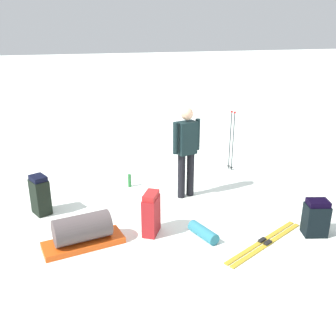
{
  "coord_description": "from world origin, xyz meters",
  "views": [
    {
      "loc": [
        5.96,
        -1.82,
        3.05
      ],
      "look_at": [
        0.0,
        0.0,
        0.7
      ],
      "focal_mm": 40.5,
      "sensor_mm": 36.0,
      "label": 1
    }
  ],
  "objects_px": {
    "skier_standing": "(186,148)",
    "backpack_small_spare": "(40,195)",
    "backpack_large_dark": "(151,214)",
    "gear_sled": "(83,232)",
    "sleeping_mat_rolled": "(203,232)",
    "ski_pair_near": "(265,243)",
    "ski_poles_planted_near": "(232,138)",
    "backpack_bright": "(316,218)",
    "thermos_bottle": "(130,181)"
  },
  "relations": [
    {
      "from": "skier_standing",
      "to": "backpack_bright",
      "type": "bearing_deg",
      "value": 36.74
    },
    {
      "from": "backpack_bright",
      "to": "backpack_small_spare",
      "type": "relative_size",
      "value": 0.84
    },
    {
      "from": "ski_pair_near",
      "to": "backpack_bright",
      "type": "distance_m",
      "value": 0.91
    },
    {
      "from": "ski_pair_near",
      "to": "sleeping_mat_rolled",
      "type": "height_order",
      "value": "sleeping_mat_rolled"
    },
    {
      "from": "backpack_bright",
      "to": "backpack_small_spare",
      "type": "bearing_deg",
      "value": -116.05
    },
    {
      "from": "ski_poles_planted_near",
      "to": "sleeping_mat_rolled",
      "type": "height_order",
      "value": "ski_poles_planted_near"
    },
    {
      "from": "ski_pair_near",
      "to": "ski_poles_planted_near",
      "type": "distance_m",
      "value": 3.21
    },
    {
      "from": "backpack_large_dark",
      "to": "backpack_bright",
      "type": "xyz_separation_m",
      "value": [
        0.78,
        2.41,
        -0.05
      ]
    },
    {
      "from": "gear_sled",
      "to": "ski_poles_planted_near",
      "type": "bearing_deg",
      "value": 123.18
    },
    {
      "from": "gear_sled",
      "to": "sleeping_mat_rolled",
      "type": "relative_size",
      "value": 2.23
    },
    {
      "from": "backpack_bright",
      "to": "thermos_bottle",
      "type": "xyz_separation_m",
      "value": [
        -2.67,
        -2.37,
        -0.15
      ]
    },
    {
      "from": "backpack_small_spare",
      "to": "sleeping_mat_rolled",
      "type": "bearing_deg",
      "value": 56.46
    },
    {
      "from": "skier_standing",
      "to": "backpack_small_spare",
      "type": "xyz_separation_m",
      "value": [
        -0.06,
        -2.61,
        -0.61
      ]
    },
    {
      "from": "ski_poles_planted_near",
      "to": "ski_pair_near",
      "type": "bearing_deg",
      "value": -16.17
    },
    {
      "from": "skier_standing",
      "to": "ski_poles_planted_near",
      "type": "height_order",
      "value": "skier_standing"
    },
    {
      "from": "gear_sled",
      "to": "backpack_small_spare",
      "type": "bearing_deg",
      "value": -154.78
    },
    {
      "from": "gear_sled",
      "to": "ski_pair_near",
      "type": "bearing_deg",
      "value": 74.15
    },
    {
      "from": "backpack_bright",
      "to": "skier_standing",
      "type": "bearing_deg",
      "value": -143.26
    },
    {
      "from": "ski_pair_near",
      "to": "backpack_small_spare",
      "type": "xyz_separation_m",
      "value": [
        -1.99,
        -3.18,
        0.33
      ]
    },
    {
      "from": "skier_standing",
      "to": "ski_pair_near",
      "type": "height_order",
      "value": "skier_standing"
    },
    {
      "from": "thermos_bottle",
      "to": "ski_poles_planted_near",
      "type": "bearing_deg",
      "value": 97.58
    },
    {
      "from": "backpack_small_spare",
      "to": "sleeping_mat_rolled",
      "type": "xyz_separation_m",
      "value": [
        1.57,
        2.37,
        -0.25
      ]
    },
    {
      "from": "ski_pair_near",
      "to": "gear_sled",
      "type": "distance_m",
      "value": 2.7
    },
    {
      "from": "ski_pair_near",
      "to": "sleeping_mat_rolled",
      "type": "distance_m",
      "value": 0.93
    },
    {
      "from": "ski_pair_near",
      "to": "backpack_small_spare",
      "type": "distance_m",
      "value": 3.77
    },
    {
      "from": "sleeping_mat_rolled",
      "to": "gear_sled",
      "type": "bearing_deg",
      "value": -100.03
    },
    {
      "from": "ski_poles_planted_near",
      "to": "thermos_bottle",
      "type": "xyz_separation_m",
      "value": [
        0.32,
        -2.37,
        -0.61
      ]
    },
    {
      "from": "skier_standing",
      "to": "backpack_large_dark",
      "type": "bearing_deg",
      "value": -40.29
    },
    {
      "from": "skier_standing",
      "to": "backpack_small_spare",
      "type": "bearing_deg",
      "value": -91.23
    },
    {
      "from": "backpack_small_spare",
      "to": "thermos_bottle",
      "type": "relative_size",
      "value": 2.67
    },
    {
      "from": "ski_pair_near",
      "to": "backpack_bright",
      "type": "xyz_separation_m",
      "value": [
        -0.01,
        0.86,
        0.27
      ]
    },
    {
      "from": "backpack_small_spare",
      "to": "thermos_bottle",
      "type": "xyz_separation_m",
      "value": [
        -0.7,
        1.68,
        -0.21
      ]
    },
    {
      "from": "thermos_bottle",
      "to": "backpack_bright",
      "type": "bearing_deg",
      "value": 41.5
    },
    {
      "from": "backpack_large_dark",
      "to": "backpack_small_spare",
      "type": "height_order",
      "value": "backpack_small_spare"
    },
    {
      "from": "backpack_bright",
      "to": "gear_sled",
      "type": "height_order",
      "value": "backpack_bright"
    },
    {
      "from": "skier_standing",
      "to": "backpack_large_dark",
      "type": "relative_size",
      "value": 2.48
    },
    {
      "from": "backpack_large_dark",
      "to": "backpack_small_spare",
      "type": "distance_m",
      "value": 2.04
    },
    {
      "from": "ski_poles_planted_near",
      "to": "skier_standing",
      "type": "bearing_deg",
      "value": -53.49
    },
    {
      "from": "ski_pair_near",
      "to": "thermos_bottle",
      "type": "height_order",
      "value": "thermos_bottle"
    },
    {
      "from": "backpack_large_dark",
      "to": "gear_sled",
      "type": "xyz_separation_m",
      "value": [
        0.05,
        -1.05,
        -0.11
      ]
    },
    {
      "from": "backpack_large_dark",
      "to": "gear_sled",
      "type": "height_order",
      "value": "backpack_large_dark"
    },
    {
      "from": "backpack_small_spare",
      "to": "skier_standing",
      "type": "bearing_deg",
      "value": 88.77
    },
    {
      "from": "backpack_small_spare",
      "to": "ski_poles_planted_near",
      "type": "relative_size",
      "value": 0.52
    },
    {
      "from": "sleeping_mat_rolled",
      "to": "ski_poles_planted_near",
      "type": "bearing_deg",
      "value": 146.76
    },
    {
      "from": "skier_standing",
      "to": "ski_poles_planted_near",
      "type": "bearing_deg",
      "value": 126.51
    },
    {
      "from": "skier_standing",
      "to": "sleeping_mat_rolled",
      "type": "xyz_separation_m",
      "value": [
        1.51,
        -0.25,
        -0.86
      ]
    },
    {
      "from": "skier_standing",
      "to": "backpack_small_spare",
      "type": "height_order",
      "value": "skier_standing"
    },
    {
      "from": "backpack_small_spare",
      "to": "ski_poles_planted_near",
      "type": "bearing_deg",
      "value": 104.0
    },
    {
      "from": "gear_sled",
      "to": "thermos_bottle",
      "type": "xyz_separation_m",
      "value": [
        -1.95,
        1.09,
        -0.09
      ]
    },
    {
      "from": "backpack_small_spare",
      "to": "backpack_bright",
      "type": "bearing_deg",
      "value": 63.95
    }
  ]
}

